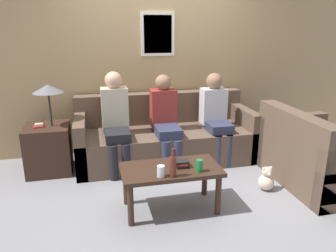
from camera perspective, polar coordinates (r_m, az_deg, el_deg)
name	(u,v)px	position (r m, az deg, el deg)	size (l,w,h in m)	color
ground_plane	(175,175)	(4.22, 1.19, -8.47)	(16.00, 16.00, 0.00)	gray
wall_back	(157,62)	(4.86, -1.85, 11.00)	(9.00, 0.08, 2.60)	tan
couch_main	(165,138)	(4.60, -0.51, -2.08)	(2.42, 0.94, 0.89)	brown
couch_side	(316,158)	(4.28, 24.40, -5.17)	(0.94, 1.33, 0.89)	brown
coffee_table	(171,174)	(3.33, 0.49, -8.39)	(0.99, 0.52, 0.46)	#382319
side_table_with_lamp	(49,145)	(4.45, -20.04, -3.09)	(0.55, 0.55, 1.14)	#382319
wine_bottle	(173,166)	(3.07, 0.86, -6.98)	(0.06, 0.06, 0.28)	#562319
drinking_glass	(161,171)	(3.09, -1.23, -7.88)	(0.08, 0.08, 0.11)	silver
book_stack	(182,164)	(3.30, 2.40, -6.58)	(0.14, 0.13, 0.07)	black
soda_can	(199,166)	(3.20, 5.46, -6.90)	(0.07, 0.07, 0.12)	#197A38
person_left	(116,118)	(4.24, -9.07, 1.36)	(0.34, 0.63, 1.27)	black
person_middle	(165,118)	(4.33, -0.46, 1.49)	(0.34, 0.64, 1.20)	#2D334C
person_right	(216,114)	(4.54, 8.32, 2.15)	(0.34, 0.59, 1.20)	#2D334C
teddy_bear	(266,180)	(3.97, 16.75, -8.96)	(0.18, 0.18, 0.29)	beige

